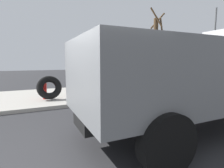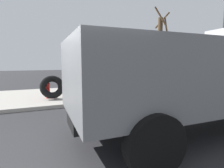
# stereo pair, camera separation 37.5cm
# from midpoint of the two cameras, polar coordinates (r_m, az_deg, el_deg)

# --- Properties ---
(ground_plane) EXTENTS (80.00, 80.00, 0.00)m
(ground_plane) POSITION_cam_midpoint_polar(r_m,az_deg,el_deg) (3.98, -10.48, -21.93)
(ground_plane) COLOR #2D2D30
(sidewalk_curb) EXTENTS (36.00, 5.00, 0.15)m
(sidewalk_curb) POSITION_cam_midpoint_polar(r_m,az_deg,el_deg) (10.10, -18.36, -3.75)
(sidewalk_curb) COLOR #ADA89E
(sidewalk_curb) RESTS_ON ground
(fire_hydrant) EXTENTS (0.21, 0.48, 0.80)m
(fire_hydrant) POSITION_cam_midpoint_polar(r_m,az_deg,el_deg) (9.12, -18.80, -1.73)
(fire_hydrant) COLOR red
(fire_hydrant) RESTS_ON sidewalk_curb
(loose_tire) EXTENTS (1.18, 0.80, 1.16)m
(loose_tire) POSITION_cam_midpoint_polar(r_m,az_deg,el_deg) (8.87, -17.53, -0.92)
(loose_tire) COLOR black
(loose_tire) RESTS_ON sidewalk_curb
(stop_sign) EXTENTS (0.76, 0.08, 2.10)m
(stop_sign) POSITION_cam_midpoint_polar(r_m,az_deg,el_deg) (8.68, 1.68, 5.03)
(stop_sign) COLOR gray
(stop_sign) RESTS_ON sidewalk_curb
(dump_truck_gray) EXTENTS (7.04, 2.89, 3.00)m
(dump_truck_gray) POSITION_cam_midpoint_polar(r_m,az_deg,el_deg) (5.60, 29.46, 3.02)
(dump_truck_gray) COLOR slate
(dump_truck_gray) RESTS_ON ground
(bare_tree) EXTENTS (1.21, 1.15, 4.92)m
(bare_tree) POSITION_cam_midpoint_polar(r_m,az_deg,el_deg) (11.33, 15.97, 9.95)
(bare_tree) COLOR #4C3823
(bare_tree) RESTS_ON sidewalk_curb
(street_light_pole) EXTENTS (0.12, 0.12, 5.52)m
(street_light_pole) POSITION_cam_midpoint_polar(r_m,az_deg,el_deg) (14.75, 32.41, 9.90)
(street_light_pole) COLOR #595B5E
(street_light_pole) RESTS_ON sidewalk_curb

